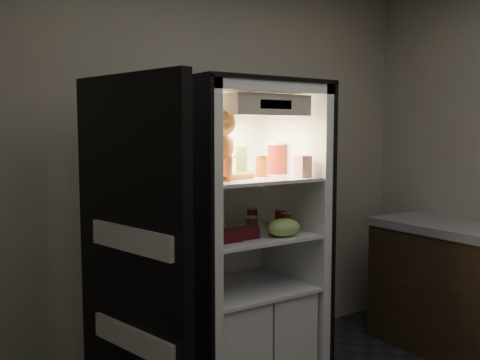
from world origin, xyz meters
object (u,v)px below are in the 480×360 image
at_px(refrigerator, 240,255).
at_px(soda_can_c, 286,222).
at_px(cream_carton, 303,167).
at_px(soda_can_a, 252,218).
at_px(grape_bag, 284,227).
at_px(salsa_jar, 262,166).
at_px(condiment_jar, 251,224).
at_px(tabby_cat, 217,152).
at_px(parmesan_shaker, 241,162).
at_px(mayo_tub, 241,165).
at_px(berry_box_left, 227,235).
at_px(pepper_jar, 277,158).
at_px(soda_can_b, 280,219).
at_px(berry_box_right, 245,233).

bearing_deg(refrigerator, soda_can_c, -32.26).
distance_m(cream_carton, soda_can_a, 0.51).
bearing_deg(grape_bag, salsa_jar, 102.95).
bearing_deg(condiment_jar, tabby_cat, -168.19).
bearing_deg(parmesan_shaker, mayo_tub, 57.05).
relative_size(parmesan_shaker, condiment_jar, 1.87).
height_order(grape_bag, berry_box_left, grape_bag).
distance_m(soda_can_a, soda_can_c, 0.25).
bearing_deg(grape_bag, soda_can_c, 45.16).
height_order(pepper_jar, berry_box_left, pepper_jar).
xyz_separation_m(pepper_jar, condiment_jar, (-0.25, -0.06, -0.40)).
xyz_separation_m(mayo_tub, berry_box_left, (-0.28, -0.26, -0.38)).
distance_m(parmesan_shaker, soda_can_c, 0.48).
distance_m(parmesan_shaker, grape_bag, 0.48).
bearing_deg(pepper_jar, condiment_jar, -166.20).
bearing_deg(tabby_cat, pepper_jar, 26.75).
relative_size(tabby_cat, grape_bag, 2.01).
bearing_deg(soda_can_b, cream_carton, -86.83).
distance_m(tabby_cat, soda_can_b, 0.67).
relative_size(parmesan_shaker, berry_box_left, 1.41).
distance_m(parmesan_shaker, cream_carton, 0.38).
bearing_deg(grape_bag, pepper_jar, 59.18).
xyz_separation_m(pepper_jar, soda_can_b, (-0.04, -0.10, -0.39)).
height_order(mayo_tub, berry_box_right, mayo_tub).
bearing_deg(berry_box_left, soda_can_a, 35.61).
bearing_deg(parmesan_shaker, soda_can_a, 32.69).
distance_m(cream_carton, soda_can_b, 0.41).
relative_size(parmesan_shaker, soda_can_a, 1.46).
height_order(salsa_jar, cream_carton, cream_carton).
height_order(tabby_cat, soda_can_c, tabby_cat).
xyz_separation_m(parmesan_shaker, mayo_tub, (0.06, 0.10, -0.03)).
distance_m(soda_can_c, berry_box_left, 0.46).
relative_size(refrigerator, salsa_jar, 14.51).
bearing_deg(soda_can_b, pepper_jar, 65.47).
distance_m(pepper_jar, condiment_jar, 0.48).
xyz_separation_m(salsa_jar, cream_carton, (0.18, -0.18, 0.00)).
xyz_separation_m(cream_carton, condiment_jar, (-0.22, 0.24, -0.37)).
xyz_separation_m(soda_can_a, soda_can_b, (0.12, -0.14, 0.00)).
height_order(pepper_jar, soda_can_c, pepper_jar).
height_order(salsa_jar, pepper_jar, pepper_jar).
relative_size(soda_can_c, berry_box_left, 0.90).
height_order(condiment_jar, grape_bag, grape_bag).
distance_m(condiment_jar, berry_box_right, 0.20).
bearing_deg(pepper_jar, soda_can_a, 163.79).
bearing_deg(cream_carton, mayo_tub, 122.38).
bearing_deg(refrigerator, berry_box_left, -138.88).
relative_size(cream_carton, berry_box_left, 1.00).
height_order(soda_can_b, soda_can_c, soda_can_b).
xyz_separation_m(tabby_cat, grape_bag, (0.37, -0.17, -0.46)).
distance_m(tabby_cat, berry_box_left, 0.49).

